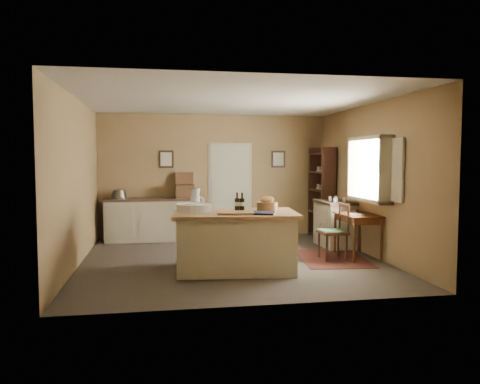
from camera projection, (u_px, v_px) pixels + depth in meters
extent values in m
plane|color=#4C443A|center=(232.00, 260.00, 7.97)|extent=(5.00, 5.00, 0.00)
cube|color=olive|center=(214.00, 176.00, 10.33)|extent=(5.00, 0.10, 2.70)
cube|color=olive|center=(264.00, 191.00, 5.41)|extent=(5.00, 0.10, 2.70)
cube|color=olive|center=(77.00, 182.00, 7.45)|extent=(0.10, 5.00, 2.70)
cube|color=olive|center=(371.00, 180.00, 8.30)|extent=(0.10, 5.00, 2.70)
plane|color=silver|center=(231.00, 100.00, 7.78)|extent=(5.00, 5.00, 0.00)
cube|color=#B2B69C|center=(230.00, 189.00, 10.38)|extent=(0.97, 0.06, 2.11)
cube|color=black|center=(166.00, 159.00, 10.11)|extent=(0.32, 0.02, 0.38)
cube|color=beige|center=(166.00, 159.00, 10.09)|extent=(0.24, 0.01, 0.30)
cube|color=black|center=(278.00, 159.00, 10.53)|extent=(0.32, 0.02, 0.38)
cube|color=beige|center=(278.00, 159.00, 10.52)|extent=(0.24, 0.01, 0.30)
cube|color=#B4A990|center=(369.00, 200.00, 8.10)|extent=(0.25, 1.32, 0.06)
cube|color=#B4A990|center=(370.00, 138.00, 8.03)|extent=(0.25, 1.32, 0.06)
cube|color=white|center=(376.00, 169.00, 8.08)|extent=(0.01, 1.20, 1.00)
cube|color=#B4A990|center=(397.00, 170.00, 7.27)|extent=(0.04, 0.35, 1.00)
cube|color=#B4A990|center=(354.00, 168.00, 8.88)|extent=(0.04, 0.35, 1.00)
cube|color=#B4A990|center=(235.00, 243.00, 7.22)|extent=(1.84, 1.26, 0.85)
cube|color=#956C43|center=(235.00, 214.00, 7.19)|extent=(1.98, 1.40, 0.06)
cylinder|color=white|center=(194.00, 208.00, 7.22)|extent=(0.54, 0.54, 0.11)
cube|color=#956C43|center=(235.00, 213.00, 6.93)|extent=(0.58, 0.43, 0.03)
cube|color=black|center=(259.00, 213.00, 6.92)|extent=(0.52, 0.46, 0.02)
cylinder|color=olive|center=(267.00, 206.00, 7.33)|extent=(0.33, 0.33, 0.14)
cylinder|color=black|center=(237.00, 202.00, 7.32)|extent=(0.08, 0.08, 0.29)
cylinder|color=black|center=(242.00, 202.00, 7.29)|extent=(0.08, 0.08, 0.29)
cube|color=#B4A990|center=(153.00, 221.00, 9.87)|extent=(1.95, 0.54, 0.85)
cube|color=#332319|center=(152.00, 199.00, 9.84)|extent=(1.99, 0.57, 0.05)
cube|color=#4C2F1C|center=(185.00, 191.00, 9.94)|extent=(0.39, 0.29, 0.28)
cylinder|color=#59544F|center=(119.00, 194.00, 9.71)|extent=(0.33, 0.33, 0.18)
cube|color=#411F15|center=(333.00, 258.00, 8.11)|extent=(1.28, 1.72, 0.01)
cube|color=#36180A|center=(358.00, 215.00, 8.13)|extent=(0.57, 0.92, 0.03)
cube|color=#36180A|center=(358.00, 219.00, 8.14)|extent=(0.51, 0.86, 0.10)
cube|color=silver|center=(355.00, 214.00, 8.12)|extent=(0.22, 0.30, 0.01)
cylinder|color=black|center=(357.00, 211.00, 8.40)|extent=(0.05, 0.05, 0.05)
cylinder|color=#36180A|center=(354.00, 242.00, 7.70)|extent=(0.04, 0.04, 0.72)
cylinder|color=#36180A|center=(382.00, 241.00, 7.79)|extent=(0.04, 0.04, 0.72)
cylinder|color=#36180A|center=(335.00, 234.00, 8.53)|extent=(0.04, 0.04, 0.72)
cylinder|color=#36180A|center=(360.00, 233.00, 8.62)|extent=(0.04, 0.04, 0.72)
cube|color=#B4A990|center=(334.00, 225.00, 9.22)|extent=(0.54, 0.98, 0.85)
cube|color=#332319|center=(335.00, 202.00, 9.19)|extent=(0.57, 1.02, 0.05)
cylinder|color=silver|center=(336.00, 199.00, 9.04)|extent=(0.24, 0.24, 0.09)
cube|color=black|center=(329.00, 194.00, 9.81)|extent=(0.34, 0.04, 1.98)
cube|color=black|center=(316.00, 191.00, 10.65)|extent=(0.34, 0.04, 1.98)
cube|color=black|center=(329.00, 193.00, 10.26)|extent=(0.02, 0.89, 1.98)
cube|color=black|center=(321.00, 235.00, 10.30)|extent=(0.34, 0.85, 0.03)
cube|color=black|center=(322.00, 213.00, 10.26)|extent=(0.34, 0.85, 0.03)
cube|color=black|center=(322.00, 190.00, 10.23)|extent=(0.34, 0.85, 0.03)
cube|color=black|center=(322.00, 172.00, 10.20)|extent=(0.34, 0.85, 0.03)
cube|color=black|center=(322.00, 154.00, 10.17)|extent=(0.34, 0.85, 0.03)
cylinder|color=white|center=(322.00, 188.00, 10.22)|extent=(0.12, 0.12, 0.11)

